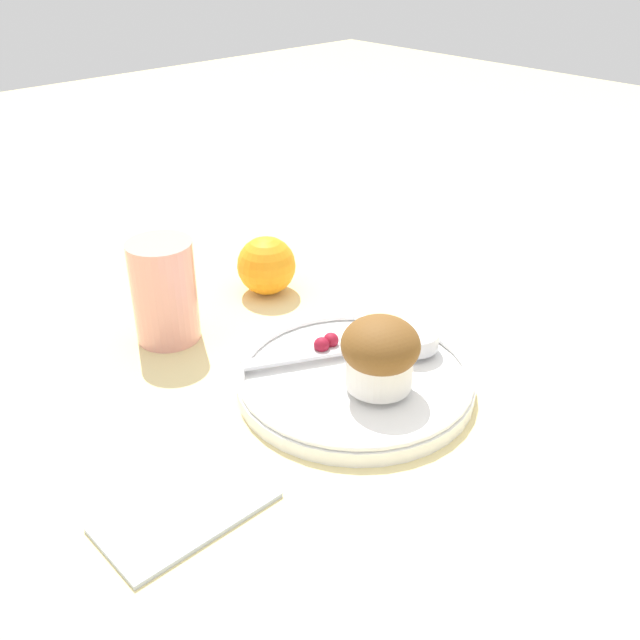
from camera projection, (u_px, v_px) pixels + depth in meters
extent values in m
plane|color=beige|center=(355.00, 389.00, 0.67)|extent=(3.00, 3.00, 0.00)
cylinder|color=white|center=(360.00, 382.00, 0.67)|extent=(0.22, 0.22, 0.01)
torus|color=white|center=(360.00, 373.00, 0.67)|extent=(0.22, 0.22, 0.01)
cylinder|color=silver|center=(379.00, 368.00, 0.64)|extent=(0.06, 0.06, 0.04)
ellipsoid|color=brown|center=(380.00, 345.00, 0.62)|extent=(0.07, 0.07, 0.05)
cylinder|color=silver|center=(413.00, 338.00, 0.70)|extent=(0.05, 0.05, 0.02)
cylinder|color=silver|center=(413.00, 333.00, 0.70)|extent=(0.05, 0.05, 0.00)
sphere|color=maroon|center=(320.00, 346.00, 0.69)|extent=(0.02, 0.02, 0.02)
sphere|color=maroon|center=(331.00, 340.00, 0.70)|extent=(0.02, 0.02, 0.02)
cube|color=silver|center=(334.00, 351.00, 0.69)|extent=(0.17, 0.09, 0.00)
sphere|color=orange|center=(266.00, 266.00, 0.83)|extent=(0.07, 0.07, 0.07)
cylinder|color=#E5998C|center=(164.00, 292.00, 0.73)|extent=(0.07, 0.07, 0.11)
cube|color=#B2BCCC|center=(186.00, 510.00, 0.53)|extent=(0.13, 0.07, 0.01)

